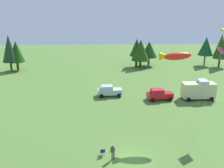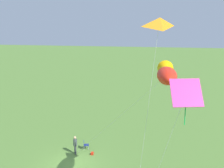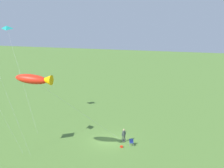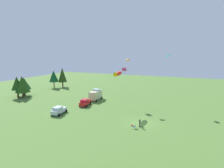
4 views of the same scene
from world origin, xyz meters
name	(u,v)px [view 4 (image 4 of 4)]	position (x,y,z in m)	size (l,w,h in m)	color
ground_plane	(142,123)	(0.00, 0.00, 0.00)	(160.00, 160.00, 0.00)	#517932
person_kite_flyer	(140,122)	(-1.92, -0.08, 1.02)	(0.58, 0.47, 1.74)	#373A40
folding_chair	(135,126)	(-3.02, 0.62, 0.49)	(0.57, 0.57, 0.82)	navy
backpack_on_grass	(132,125)	(-1.98, 1.49, 0.11)	(0.32, 0.22, 0.22)	red
car_silver_compact	(59,110)	(-2.18, 19.52, 0.95)	(4.34, 2.52, 1.89)	#B4C2C7
car_red_sedan	(85,102)	(6.22, 17.45, 0.95)	(4.41, 2.70, 1.89)	red
van_camper_beige	(96,95)	(12.88, 17.68, 1.64)	(5.48, 2.77, 3.34)	beige
treeline_distant	(14,85)	(2.85, 40.68, 4.83)	(54.96, 9.41, 8.61)	brown
kite_large_fish	(118,74)	(5.69, 7.50, 9.41)	(10.04, 8.06, 10.01)	red
kite_delta_orange	(128,60)	(11.26, 6.84, 12.64)	(4.01, 1.79, 12.98)	orange
kite_delta_teal	(167,56)	(14.94, -2.91, 13.66)	(5.67, 3.21, 14.06)	teal
kite_diamond_rainbow	(124,70)	(11.59, 7.95, 9.77)	(3.40, 2.99, 10.44)	#DE3390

